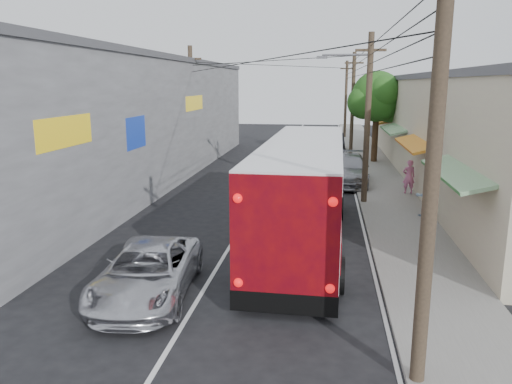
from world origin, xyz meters
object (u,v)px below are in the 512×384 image
(coach_bus, at_px, (304,190))
(pedestrian_far, at_px, (425,196))
(jeepney, at_px, (148,272))
(parked_car_mid, at_px, (333,166))
(pedestrian_near, at_px, (409,177))
(parked_suv, at_px, (348,169))
(parked_car_far, at_px, (334,142))

(coach_bus, xyz_separation_m, pedestrian_far, (5.05, 3.87, -0.93))
(jeepney, xyz_separation_m, parked_car_mid, (5.20, 18.78, -0.00))
(parked_car_mid, bearing_deg, pedestrian_far, -60.88)
(jeepney, xyz_separation_m, pedestrian_near, (9.00, 13.96, 0.29))
(coach_bus, height_order, jeepney, coach_bus)
(jeepney, bearing_deg, parked_suv, 65.20)
(coach_bus, xyz_separation_m, parked_suv, (2.05, 11.16, -1.08))
(parked_suv, height_order, pedestrian_far, pedestrian_far)
(parked_suv, relative_size, pedestrian_far, 3.31)
(parked_car_far, xyz_separation_m, pedestrian_far, (3.64, -21.62, 0.22))
(parked_car_mid, height_order, pedestrian_far, pedestrian_far)
(pedestrian_far, bearing_deg, parked_suv, -80.97)
(parked_car_mid, distance_m, pedestrian_far, 10.12)
(parked_car_far, xyz_separation_m, pedestrian_near, (3.64, -17.06, 0.23))
(parked_car_far, bearing_deg, coach_bus, -94.91)
(pedestrian_near, bearing_deg, jeepney, 50.51)
(parked_car_mid, height_order, parked_car_far, parked_car_far)
(parked_suv, distance_m, parked_car_far, 14.34)
(coach_bus, distance_m, jeepney, 6.91)
(jeepney, height_order, pedestrian_near, pedestrian_near)
(jeepney, bearing_deg, parked_car_far, 75.18)
(coach_bus, xyz_separation_m, parked_car_mid, (1.25, 13.25, -1.22))
(pedestrian_far, bearing_deg, pedestrian_near, -103.35)
(jeepney, relative_size, parked_suv, 0.88)
(pedestrian_near, bearing_deg, parked_car_far, -84.63)
(parked_car_far, relative_size, pedestrian_near, 2.66)
(parked_car_far, bearing_deg, jeepney, -101.55)
(parked_suv, relative_size, parked_car_mid, 1.39)
(jeepney, distance_m, parked_suv, 17.74)
(jeepney, height_order, parked_car_mid, jeepney)
(parked_car_mid, xyz_separation_m, parked_car_far, (0.16, 12.24, 0.06))
(coach_bus, distance_m, pedestrian_far, 6.43)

